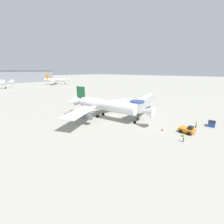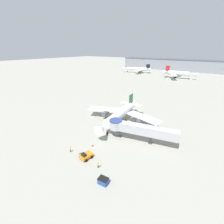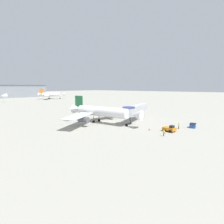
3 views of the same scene
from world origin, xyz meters
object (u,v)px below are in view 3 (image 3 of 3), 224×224
traffic_cone_near_nose (149,129)px  traffic_cone_starboard_wing (126,118)px  ground_crew_marshaller (164,132)px  ground_crew_wing_walker (179,125)px  main_airplane (100,112)px  pushback_tug_orange (170,129)px  traffic_cone_apron_front (164,132)px  jet_bridge (136,109)px  service_container_blue (193,126)px  background_jet_orange_tail (51,95)px

traffic_cone_near_nose → traffic_cone_starboard_wing: bearing=54.4°
ground_crew_marshaller → ground_crew_wing_walker: (10.32, -0.26, -0.03)m
traffic_cone_starboard_wing → traffic_cone_near_nose: 19.29m
main_airplane → traffic_cone_starboard_wing: main_airplane is taller
pushback_tug_orange → ground_crew_marshaller: size_ratio=1.99×
main_airplane → ground_crew_wing_walker: (8.38, -23.80, -2.81)m
traffic_cone_starboard_wing → traffic_cone_apron_front: (-11.65, -20.39, 0.06)m
jet_bridge → service_container_blue: bearing=-98.3°
pushback_tug_orange → service_container_blue: 9.48m
traffic_cone_starboard_wing → traffic_cone_near_nose: (-11.21, -15.69, 0.12)m
ground_crew_wing_walker → background_jet_orange_tail: background_jet_orange_tail is taller
traffic_cone_near_nose → ground_crew_wing_walker: 9.25m
background_jet_orange_tail → ground_crew_marshaller: bearing=-153.2°
ground_crew_wing_walker → background_jet_orange_tail: 147.34m
traffic_cone_apron_front → background_jet_orange_tail: bearing=69.5°
traffic_cone_starboard_wing → background_jet_orange_tail: 125.56m
traffic_cone_apron_front → background_jet_orange_tail: size_ratio=0.03×
service_container_blue → traffic_cone_starboard_wing: size_ratio=3.99×
service_container_blue → background_jet_orange_tail: 149.00m
service_container_blue → ground_crew_wing_walker: bearing=143.1°
service_container_blue → ground_crew_marshaller: size_ratio=1.32×
ground_crew_wing_walker → ground_crew_marshaller: bearing=-47.8°
main_airplane → jet_bridge: size_ratio=1.49×
pushback_tug_orange → ground_crew_marshaller: 5.48m
traffic_cone_near_nose → background_jet_orange_tail: bearing=69.0°
service_container_blue → traffic_cone_apron_front: size_ratio=3.32×
main_airplane → jet_bridge: (10.68, -7.59, 0.33)m
traffic_cone_starboard_wing → traffic_cone_near_nose: bearing=-125.6°
service_container_blue → traffic_cone_apron_front: bearing=160.2°
traffic_cone_near_nose → ground_crew_wing_walker: ground_crew_wing_walker is taller
main_airplane → traffic_cone_near_nose: bearing=-91.6°
pushback_tug_orange → background_jet_orange_tail: background_jet_orange_tail is taller
pushback_tug_orange → traffic_cone_starboard_wing: pushback_tug_orange is taller
ground_crew_marshaller → traffic_cone_starboard_wing: bearing=-122.5°
jet_bridge → pushback_tug_orange: bearing=-128.0°
background_jet_orange_tail → traffic_cone_starboard_wing: bearing=-150.6°
traffic_cone_starboard_wing → traffic_cone_near_nose: traffic_cone_near_nose is taller
traffic_cone_apron_front → background_jet_orange_tail: (52.00, 139.22, 4.16)m
jet_bridge → traffic_cone_starboard_wing: size_ratio=35.19×
jet_bridge → background_jet_orange_tail: 131.18m
pushback_tug_orange → traffic_cone_starboard_wing: (9.00, 20.73, -0.52)m
traffic_cone_near_nose → main_airplane: bearing=94.1°
main_airplane → service_container_blue: bearing=-71.1°
main_airplane → background_jet_orange_tail: 128.04m
traffic_cone_near_nose → ground_crew_wing_walker: (7.09, -5.91, 0.61)m
jet_bridge → traffic_cone_starboard_wing: bearing=58.4°
ground_crew_wing_walker → pushback_tug_orange: bearing=-56.5°
service_container_blue → ground_crew_marshaller: ground_crew_marshaller is taller
jet_bridge → traffic_cone_apron_front: (-9.82, -15.00, -3.80)m
main_airplane → background_jet_orange_tail: background_jet_orange_tail is taller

